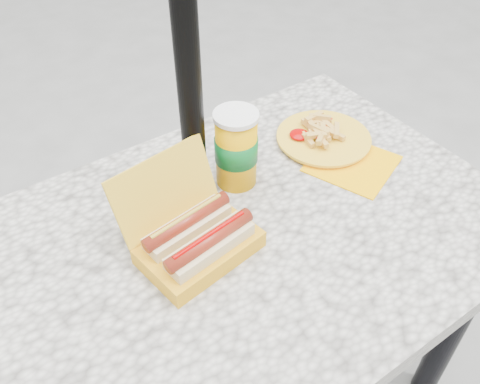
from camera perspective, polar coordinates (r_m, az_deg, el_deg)
picnic_table at (r=1.15m, az=-0.31°, el=-8.38°), size 1.20×0.80×0.75m
umbrella_pole at (r=0.97m, az=-6.00°, el=15.48°), size 0.05×0.05×2.20m
hotdog_box at (r=1.01m, az=-4.90°, el=-5.21°), size 0.26×0.24×0.18m
fries_plate at (r=1.32m, az=9.49°, el=5.90°), size 0.25×0.35×0.05m
soda_cup at (r=1.13m, az=-0.44°, el=4.89°), size 0.10×0.10×0.19m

